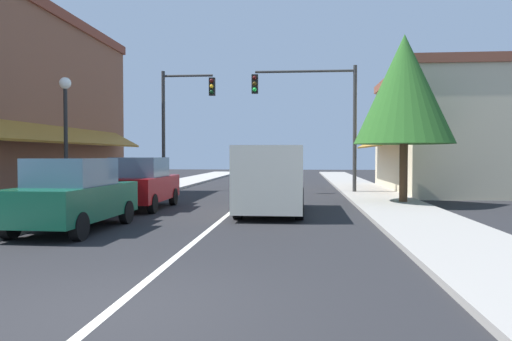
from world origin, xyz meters
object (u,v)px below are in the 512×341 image
Objects in this scene: parked_car_nearest_left at (74,195)px; traffic_signal_left_corner at (179,113)px; parked_car_second_left at (141,183)px; tree_right_near at (404,89)px; van_in_lane at (272,177)px; street_lamp_left_near at (66,121)px; traffic_signal_mast_arm at (320,107)px.

parked_car_nearest_left is 13.74m from traffic_signal_left_corner.
parked_car_nearest_left is at bearing -91.25° from parked_car_second_left.
parked_car_nearest_left is 0.66× the size of tree_right_near.
traffic_signal_left_corner is at bearing 120.18° from van_in_lane.
street_lamp_left_near is at bearing -133.28° from parked_car_second_left.
parked_car_second_left is 0.68× the size of traffic_signal_mast_arm.
traffic_signal_mast_arm is at bearing 47.37° from parked_car_second_left.
van_in_lane is 6.42m from tree_right_near.
traffic_signal_mast_arm is at bearing -9.97° from traffic_signal_left_corner.
traffic_signal_left_corner is (-0.73, 8.38, 3.13)m from parked_car_second_left.
parked_car_second_left is at bearing 47.54° from street_lamp_left_near.
parked_car_second_left is 0.65× the size of tree_right_near.
tree_right_near is at bearing 33.33° from van_in_lane.
tree_right_near is (4.71, 3.05, 3.12)m from van_in_lane.
van_in_lane reaches higher than parked_car_nearest_left.
tree_right_near reaches higher than street_lamp_left_near.
traffic_signal_mast_arm is (6.42, 12.11, 3.25)m from parked_car_nearest_left.
tree_right_near reaches higher than traffic_signal_mast_arm.
traffic_signal_mast_arm reaches higher than parked_car_nearest_left.
traffic_signal_left_corner reaches higher than traffic_signal_mast_arm.
parked_car_nearest_left is 0.80× the size of van_in_lane.
tree_right_near reaches higher than van_in_lane.
parked_car_second_left is at bearing 90.91° from parked_car_nearest_left.
street_lamp_left_near is 11.81m from tree_right_near.
traffic_signal_mast_arm is (1.82, 8.00, 2.98)m from van_in_lane.
van_in_lane is at bearing 9.28° from street_lamp_left_near.
tree_right_near is (11.00, 4.07, 1.37)m from street_lamp_left_near.
tree_right_near is (9.27, 2.18, 3.39)m from parked_car_second_left.
street_lamp_left_near is 0.67× the size of tree_right_near.
traffic_signal_left_corner is (-5.29, 9.25, 2.87)m from van_in_lane.
traffic_signal_left_corner is 10.39m from street_lamp_left_near.
traffic_signal_left_corner is at bearing 170.03° from traffic_signal_mast_arm.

